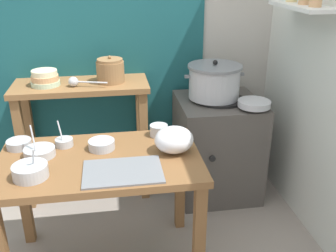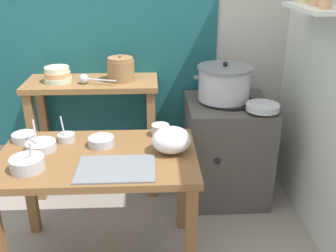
{
  "view_description": "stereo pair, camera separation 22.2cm",
  "coord_description": "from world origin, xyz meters",
  "views": [
    {
      "loc": [
        0.07,
        -1.86,
        1.71
      ],
      "look_at": [
        0.39,
        0.16,
        0.82
      ],
      "focal_mm": 40.89,
      "sensor_mm": 36.0,
      "label": 1
    },
    {
      "loc": [
        0.29,
        -1.88,
        1.71
      ],
      "look_at": [
        0.39,
        0.16,
        0.82
      ],
      "focal_mm": 40.89,
      "sensor_mm": 36.0,
      "label": 2
    }
  ],
  "objects": [
    {
      "name": "wall_back",
      "position": [
        0.08,
        1.1,
        1.3
      ],
      "size": [
        4.4,
        0.12,
        2.6
      ],
      "color": "#B2ADA3",
      "rests_on": "ground"
    },
    {
      "name": "clay_pot",
      "position": [
        0.08,
        0.83,
        0.98
      ],
      "size": [
        0.2,
        0.2,
        0.19
      ],
      "color": "olive",
      "rests_on": "back_shelf_table"
    },
    {
      "name": "prep_bowl_5",
      "position": [
        -0.21,
        0.19,
        0.75
      ],
      "size": [
        0.1,
        0.1,
        0.15
      ],
      "color": "#B7BABF",
      "rests_on": "prep_table"
    },
    {
      "name": "prep_bowl_4",
      "position": [
        -0.47,
        0.21,
        0.75
      ],
      "size": [
        0.14,
        0.14,
        0.05
      ],
      "color": "#B7BABF",
      "rests_on": "prep_table"
    },
    {
      "name": "plastic_bag",
      "position": [
        0.4,
        0.02,
        0.8
      ],
      "size": [
        0.22,
        0.19,
        0.15
      ],
      "primitive_type": "ellipsoid",
      "color": "white",
      "rests_on": "prep_table"
    },
    {
      "name": "serving_tray",
      "position": [
        0.11,
        -0.16,
        0.72
      ],
      "size": [
        0.4,
        0.28,
        0.01
      ],
      "primitive_type": "cube",
      "color": "slate",
      "rests_on": "prep_table"
    },
    {
      "name": "prep_bowl_3",
      "position": [
        -0.34,
        0.09,
        0.75
      ],
      "size": [
        0.17,
        0.17,
        0.17
      ],
      "color": "#B7BABF",
      "rests_on": "prep_table"
    },
    {
      "name": "prep_bowl_0",
      "position": [
        -0.0,
        0.12,
        0.75
      ],
      "size": [
        0.15,
        0.15,
        0.05
      ],
      "color": "#B7BABF",
      "rests_on": "prep_table"
    },
    {
      "name": "prep_bowl_2",
      "position": [
        -0.34,
        -0.14,
        0.76
      ],
      "size": [
        0.17,
        0.17,
        0.16
      ],
      "color": "#B7BABF",
      "rests_on": "prep_table"
    },
    {
      "name": "steamer_pot",
      "position": [
        0.81,
        0.72,
        0.9
      ],
      "size": [
        0.44,
        0.39,
        0.28
      ],
      "color": "#B7BABF",
      "rests_on": "stove_block"
    },
    {
      "name": "wide_pan",
      "position": [
        1.04,
        0.49,
        0.8
      ],
      "size": [
        0.23,
        0.23,
        0.04
      ],
      "primitive_type": "cylinder",
      "color": "#B7BABF",
      "rests_on": "stove_block"
    },
    {
      "name": "back_shelf_table",
      "position": [
        -0.14,
        0.83,
        0.68
      ],
      "size": [
        0.96,
        0.4,
        0.9
      ],
      "color": "olive",
      "rests_on": "ground"
    },
    {
      "name": "prep_bowl_1",
      "position": [
        0.34,
        0.25,
        0.76
      ],
      "size": [
        0.11,
        0.11,
        0.07
      ],
      "color": "#B7BABF",
      "rests_on": "prep_table"
    },
    {
      "name": "ladle",
      "position": [
        -0.17,
        0.76,
        0.94
      ],
      "size": [
        0.27,
        0.11,
        0.07
      ],
      "color": "#B7BABF",
      "rests_on": "back_shelf_table"
    },
    {
      "name": "stove_block",
      "position": [
        0.85,
        0.7,
        0.38
      ],
      "size": [
        0.6,
        0.61,
        0.78
      ],
      "color": "#4C4742",
      "rests_on": "ground"
    },
    {
      "name": "bowl_stack_enamel",
      "position": [
        -0.38,
        0.82,
        0.95
      ],
      "size": [
        0.2,
        0.2,
        0.11
      ],
      "color": "#B7D1AD",
      "rests_on": "back_shelf_table"
    },
    {
      "name": "prep_table",
      "position": [
        -0.01,
        0.01,
        0.61
      ],
      "size": [
        1.1,
        0.66,
        0.72
      ],
      "color": "brown",
      "rests_on": "ground"
    }
  ]
}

